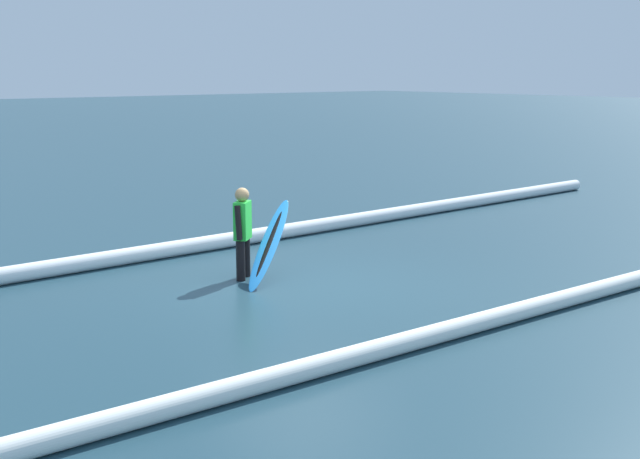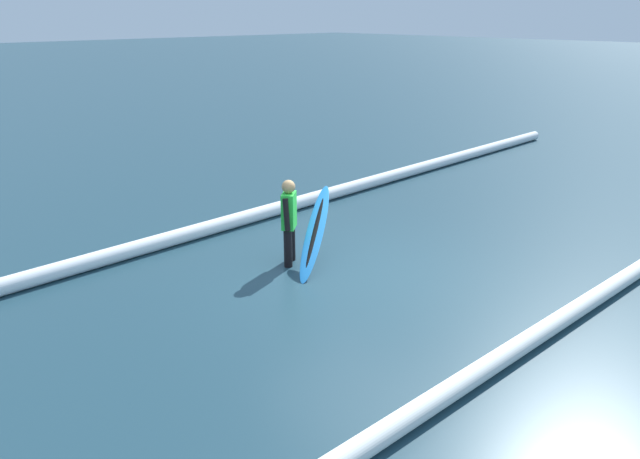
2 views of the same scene
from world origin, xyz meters
name	(u,v)px [view 2 (image 2 of 2)]	position (x,y,z in m)	size (l,w,h in m)	color
ground_plane	(351,273)	(0.00, 0.00, 0.00)	(171.05, 171.05, 0.00)	#1F3E4B
surfer	(289,218)	(0.46, -0.97, 0.79)	(0.43, 0.40, 1.43)	black
surfboard	(315,232)	(0.20, -0.64, 0.57)	(1.48, 1.08, 1.16)	#268CE5
wave_crest_foreground	(228,222)	(0.25, -3.02, 0.14)	(0.27, 0.27, 24.51)	white
wave_crest_midground	(585,304)	(-1.39, 3.15, 0.12)	(0.24, 0.24, 16.75)	white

